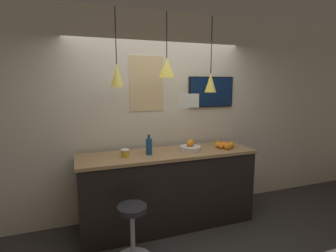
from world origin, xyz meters
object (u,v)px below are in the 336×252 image
object	(u,v)px
mounted_tv	(211,92)
juice_bottle	(149,146)
spread_jar	(125,153)
bar_stool	(133,228)
fruit_bowl	(190,147)

from	to	relation	value
mounted_tv	juice_bottle	bearing A→B (deg)	-159.37
juice_bottle	spread_jar	xyz separation A→B (m)	(-0.31, 0.00, -0.06)
juice_bottle	spread_jar	bearing A→B (deg)	180.00
bar_stool	fruit_bowl	size ratio (longest dim) A/B	2.24
bar_stool	mounted_tv	bearing A→B (deg)	33.91
bar_stool	fruit_bowl	bearing A→B (deg)	31.31
spread_jar	mounted_tv	world-z (taller)	mounted_tv
bar_stool	spread_jar	size ratio (longest dim) A/B	5.85
fruit_bowl	spread_jar	bearing A→B (deg)	-179.75
bar_stool	spread_jar	distance (m)	0.89
bar_stool	fruit_bowl	xyz separation A→B (m)	(0.93, 0.57, 0.69)
fruit_bowl	mounted_tv	xyz separation A→B (m)	(0.52, 0.41, 0.72)
fruit_bowl	juice_bottle	distance (m)	0.58
mounted_tv	fruit_bowl	bearing A→B (deg)	-141.82
fruit_bowl	juice_bottle	bearing A→B (deg)	-179.62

